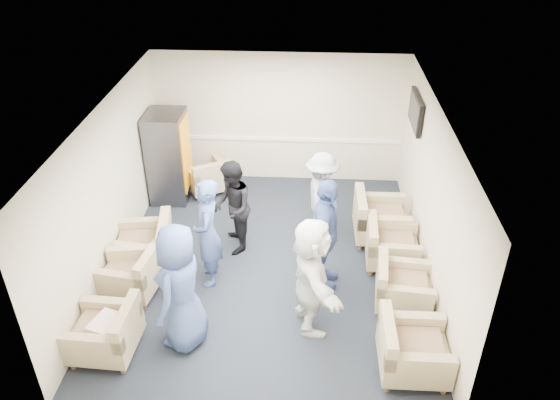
# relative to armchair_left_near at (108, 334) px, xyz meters

# --- Properties ---
(floor) EXTENTS (6.00, 6.00, 0.00)m
(floor) POSITION_rel_armchair_left_near_xyz_m (2.00, 2.05, -0.33)
(floor) COLOR black
(floor) RESTS_ON ground
(ceiling) EXTENTS (6.00, 6.00, 0.00)m
(ceiling) POSITION_rel_armchair_left_near_xyz_m (2.00, 2.05, 2.37)
(ceiling) COLOR silver
(ceiling) RESTS_ON back_wall
(back_wall) EXTENTS (5.00, 0.02, 2.70)m
(back_wall) POSITION_rel_armchair_left_near_xyz_m (2.00, 5.05, 1.02)
(back_wall) COLOR beige
(back_wall) RESTS_ON floor
(front_wall) EXTENTS (5.00, 0.02, 2.70)m
(front_wall) POSITION_rel_armchair_left_near_xyz_m (2.00, -0.95, 1.02)
(front_wall) COLOR beige
(front_wall) RESTS_ON floor
(left_wall) EXTENTS (0.02, 6.00, 2.70)m
(left_wall) POSITION_rel_armchair_left_near_xyz_m (-0.50, 2.05, 1.02)
(left_wall) COLOR beige
(left_wall) RESTS_ON floor
(right_wall) EXTENTS (0.02, 6.00, 2.70)m
(right_wall) POSITION_rel_armchair_left_near_xyz_m (4.50, 2.05, 1.02)
(right_wall) COLOR beige
(right_wall) RESTS_ON floor
(chair_rail) EXTENTS (4.98, 0.04, 0.06)m
(chair_rail) POSITION_rel_armchair_left_near_xyz_m (2.00, 5.03, 0.57)
(chair_rail) COLOR white
(chair_rail) RESTS_ON back_wall
(tv) EXTENTS (0.10, 1.00, 0.58)m
(tv) POSITION_rel_armchair_left_near_xyz_m (4.44, 3.85, 1.71)
(tv) COLOR black
(tv) RESTS_ON right_wall
(armchair_left_near) EXTENTS (0.88, 0.88, 0.67)m
(armchair_left_near) POSITION_rel_armchair_left_near_xyz_m (0.00, 0.00, 0.00)
(armchair_left_near) COLOR tan
(armchair_left_near) RESTS_ON floor
(armchair_left_mid) EXTENTS (0.96, 0.96, 0.67)m
(armchair_left_mid) POSITION_rel_armchair_left_near_xyz_m (-0.01, 1.25, 0.00)
(armchair_left_mid) COLOR tan
(armchair_left_mid) RESTS_ON floor
(armchair_left_far) EXTENTS (1.05, 1.05, 0.74)m
(armchair_left_far) POSITION_rel_armchair_left_near_xyz_m (0.01, 1.88, 0.03)
(armchair_left_far) COLOR tan
(armchair_left_far) RESTS_ON floor
(armchair_right_near) EXTENTS (0.87, 0.87, 0.70)m
(armchair_right_near) POSITION_rel_armchair_left_near_xyz_m (3.98, -0.08, 0.01)
(armchair_right_near) COLOR tan
(armchair_right_near) RESTS_ON floor
(armchair_right_midnear) EXTENTS (0.89, 0.89, 0.65)m
(armchair_right_midnear) POSITION_rel_armchair_left_near_xyz_m (4.03, 1.19, -0.01)
(armchair_right_midnear) COLOR tan
(armchair_right_midnear) RESTS_ON floor
(armchair_right_midfar) EXTENTS (0.87, 0.87, 0.67)m
(armchair_right_midfar) POSITION_rel_armchair_left_near_xyz_m (3.97, 2.19, -0.00)
(armchair_right_midfar) COLOR tan
(armchair_right_midfar) RESTS_ON floor
(armchair_right_far) EXTENTS (0.93, 0.93, 0.74)m
(armchair_right_far) POSITION_rel_armchair_left_near_xyz_m (3.85, 2.93, 0.03)
(armchair_right_far) COLOR tan
(armchair_right_far) RESTS_ON floor
(armchair_corner) EXTENTS (1.08, 1.08, 0.63)m
(armchair_corner) POSITION_rel_armchair_left_near_xyz_m (0.59, 4.37, -0.02)
(armchair_corner) COLOR tan
(armchair_corner) RESTS_ON floor
(vending_machine) EXTENTS (0.72, 0.84, 1.78)m
(vending_machine) POSITION_rel_armchair_left_near_xyz_m (-0.09, 4.13, 0.56)
(vending_machine) COLOR #4A4A51
(vending_machine) RESTS_ON floor
(backpack) EXTENTS (0.28, 0.20, 0.47)m
(backpack) POSITION_rel_armchair_left_near_xyz_m (0.69, 1.14, -0.09)
(backpack) COLOR black
(backpack) RESTS_ON floor
(pillow) EXTENTS (0.45, 0.51, 0.12)m
(pillow) POSITION_rel_armchair_left_near_xyz_m (-0.01, 0.00, 0.17)
(pillow) COLOR white
(pillow) RESTS_ON armchair_left_near
(person_front_left) EXTENTS (0.83, 1.05, 1.89)m
(person_front_left) POSITION_rel_armchair_left_near_xyz_m (0.98, 0.29, 0.61)
(person_front_left) COLOR #394F8A
(person_front_left) RESTS_ON floor
(person_mid_left) EXTENTS (0.52, 0.71, 1.80)m
(person_mid_left) POSITION_rel_armchair_left_near_xyz_m (1.10, 1.60, 0.57)
(person_mid_left) COLOR #394F8A
(person_mid_left) RESTS_ON floor
(person_back_left) EXTENTS (0.77, 0.91, 1.65)m
(person_back_left) POSITION_rel_armchair_left_near_xyz_m (1.36, 2.47, 0.49)
(person_back_left) COLOR black
(person_back_left) RESTS_ON floor
(person_back_right) EXTENTS (0.62, 1.05, 1.60)m
(person_back_right) POSITION_rel_armchair_left_near_xyz_m (2.85, 2.98, 0.47)
(person_back_right) COLOR silver
(person_back_right) RESTS_ON floor
(person_mid_right) EXTENTS (0.61, 1.15, 1.87)m
(person_mid_right) POSITION_rel_armchair_left_near_xyz_m (2.89, 1.62, 0.60)
(person_mid_right) COLOR #394F8A
(person_mid_right) RESTS_ON floor
(person_front_right) EXTENTS (0.86, 1.73, 1.78)m
(person_front_right) POSITION_rel_armchair_left_near_xyz_m (2.70, 0.70, 0.56)
(person_front_right) COLOR white
(person_front_right) RESTS_ON floor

